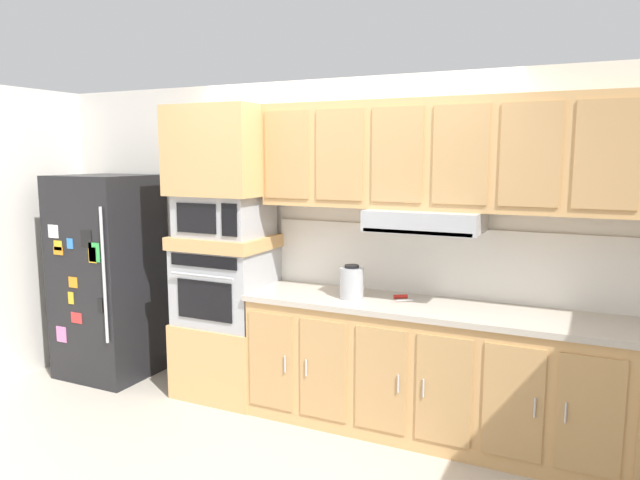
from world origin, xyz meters
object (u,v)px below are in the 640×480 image
at_px(built_in_oven, 226,285).
at_px(microwave, 225,215).
at_px(electric_kettle, 352,283).
at_px(screwdriver, 401,297).
at_px(refrigerator, 109,276).

height_order(built_in_oven, microwave, microwave).
relative_size(microwave, electric_kettle, 2.68).
xyz_separation_m(built_in_oven, screwdriver, (1.42, 0.09, 0.03)).
bearing_deg(refrigerator, electric_kettle, 0.51).
xyz_separation_m(microwave, electric_kettle, (1.10, -0.05, -0.43)).
height_order(built_in_oven, electric_kettle, built_in_oven).
relative_size(built_in_oven, electric_kettle, 2.92).
height_order(screwdriver, electric_kettle, electric_kettle).
xyz_separation_m(refrigerator, screwdriver, (2.61, 0.16, 0.05)).
bearing_deg(microwave, refrigerator, -176.74).
bearing_deg(electric_kettle, built_in_oven, 177.54).
distance_m(built_in_oven, microwave, 0.56).
bearing_deg(screwdriver, refrigerator, -176.59).
bearing_deg(microwave, electric_kettle, -2.46).
distance_m(built_in_oven, electric_kettle, 1.11).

